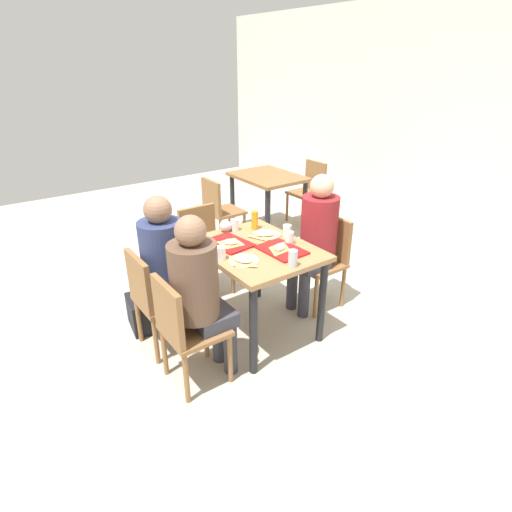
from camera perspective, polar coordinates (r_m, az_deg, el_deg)
name	(u,v)px	position (r m, az deg, el deg)	size (l,w,h in m)	color
ground_plane	(256,329)	(3.63, 0.00, -10.04)	(10.00, 10.00, 0.02)	#B2AD9E
back_wall	(488,127)	(5.52, 29.18, 15.17)	(10.00, 0.10, 2.80)	silver
main_table	(256,261)	(3.29, 0.00, -0.64)	(0.98, 0.78, 0.77)	#9E7247
chair_near_left	(154,295)	(3.24, -13.87, -5.26)	(0.40, 0.40, 0.83)	olive
chair_near_right	(183,326)	(2.85, -9.97, -9.44)	(0.40, 0.40, 0.83)	olive
chair_far_side	(325,255)	(3.82, 9.49, 0.11)	(0.40, 0.40, 0.83)	olive
chair_left_end	(203,244)	(4.03, -7.27, 1.67)	(0.40, 0.40, 0.83)	olive
person_in_red	(168,261)	(3.17, -12.02, -0.71)	(0.32, 0.42, 1.24)	#383842
person_in_brown_jacket	(199,288)	(2.77, -7.76, -4.35)	(0.32, 0.42, 1.24)	#383842
person_far_side	(316,234)	(3.63, 8.19, 3.07)	(0.32, 0.42, 1.24)	#383842
tray_red_near	(229,243)	(3.30, -3.68, 1.77)	(0.36, 0.26, 0.02)	#B21414
tray_red_far	(282,250)	(3.18, 3.53, 0.83)	(0.36, 0.26, 0.02)	#B21414
paper_plate_center	(267,235)	(3.46, 1.48, 2.95)	(0.22, 0.22, 0.01)	white
paper_plate_near_edge	(244,260)	(3.02, -1.69, -0.62)	(0.22, 0.22, 0.01)	white
pizza_slice_a	(231,242)	(3.27, -3.49, 1.89)	(0.23, 0.23, 0.02)	#DBAD60
pizza_slice_b	(279,248)	(3.17, 3.24, 1.15)	(0.22, 0.23, 0.02)	tan
pizza_slice_c	(265,235)	(3.43, 1.23, 2.96)	(0.25, 0.27, 0.02)	#DBAD60
pizza_slice_d	(243,260)	(2.99, -1.85, -0.58)	(0.23, 0.18, 0.02)	#DBAD60
plastic_cup_a	(287,231)	(3.42, 4.29, 3.46)	(0.07, 0.07, 0.10)	white
plastic_cup_b	(221,253)	(3.03, -4.84, 0.42)	(0.07, 0.07, 0.10)	white
plastic_cup_c	(235,225)	(3.55, -2.93, 4.30)	(0.07, 0.07, 0.10)	white
plastic_cup_d	(289,238)	(3.29, 4.60, 2.51)	(0.07, 0.07, 0.10)	white
soda_can	(293,258)	(2.93, 5.07, -0.31)	(0.07, 0.07, 0.12)	#B7BCC6
condiment_bottle	(255,220)	(3.56, -0.18, 4.94)	(0.06, 0.06, 0.16)	orange
foil_bundle	(225,226)	(3.53, -4.22, 4.14)	(0.10, 0.10, 0.10)	silver
handbag	(139,313)	(3.69, -15.69, -7.59)	(0.32, 0.16, 0.28)	black
background_table	(268,185)	(5.37, 1.62, 9.66)	(0.90, 0.70, 0.77)	olive
background_chair_near	(219,208)	(5.02, -5.14, 6.63)	(0.40, 0.40, 0.83)	olive
background_chair_far	(310,187)	(5.87, 7.39, 9.30)	(0.40, 0.40, 0.83)	olive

